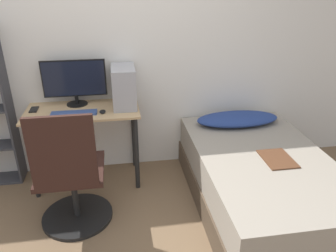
{
  "coord_description": "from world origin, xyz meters",
  "views": [
    {
      "loc": [
        0.07,
        -1.76,
        1.9
      ],
      "look_at": [
        0.46,
        0.71,
        0.75
      ],
      "focal_mm": 35.0,
      "sensor_mm": 36.0,
      "label": 1
    }
  ],
  "objects": [
    {
      "name": "keyboard",
      "position": [
        -0.34,
        1.05,
        0.78
      ],
      "size": [
        0.4,
        0.11,
        0.02
      ],
      "color": "#33477A",
      "rests_on": "desk"
    },
    {
      "name": "monitor",
      "position": [
        -0.33,
        1.3,
        1.01
      ],
      "size": [
        0.59,
        0.2,
        0.43
      ],
      "color": "black",
      "rests_on": "desk"
    },
    {
      "name": "office_chair",
      "position": [
        -0.35,
        0.51,
        0.4
      ],
      "size": [
        0.59,
        0.59,
        1.05
      ],
      "color": "black",
      "rests_on": "ground_plane"
    },
    {
      "name": "phone",
      "position": [
        -0.71,
        1.21,
        0.78
      ],
      "size": [
        0.07,
        0.14,
        0.01
      ],
      "color": "black",
      "rests_on": "desk"
    },
    {
      "name": "pc_tower",
      "position": [
        0.12,
        1.2,
        0.96
      ],
      "size": [
        0.22,
        0.38,
        0.37
      ],
      "color": "#99999E",
      "rests_on": "desk"
    },
    {
      "name": "pillow",
      "position": [
        1.25,
        1.15,
        0.57
      ],
      "size": [
        0.84,
        0.36,
        0.11
      ],
      "color": "navy",
      "rests_on": "bed"
    },
    {
      "name": "magazine",
      "position": [
        1.33,
        0.41,
        0.52
      ],
      "size": [
        0.24,
        0.32,
        0.01
      ],
      "color": "#56331E",
      "rests_on": "bed"
    },
    {
      "name": "desk",
      "position": [
        -0.27,
        1.15,
        0.63
      ],
      "size": [
        1.04,
        0.52,
        0.77
      ],
      "color": "tan",
      "rests_on": "ground_plane"
    },
    {
      "name": "mouse",
      "position": [
        -0.08,
        1.05,
        0.78
      ],
      "size": [
        0.06,
        0.09,
        0.02
      ],
      "color": "black",
      "rests_on": "desk"
    },
    {
      "name": "wall_back",
      "position": [
        0.0,
        1.44,
        1.25
      ],
      "size": [
        8.0,
        0.05,
        2.5
      ],
      "color": "silver",
      "rests_on": "ground_plane"
    },
    {
      "name": "bed",
      "position": [
        1.25,
        0.5,
        0.26
      ],
      "size": [
        1.11,
        1.83,
        0.52
      ],
      "color": "#4C3D2D",
      "rests_on": "ground_plane"
    }
  ]
}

